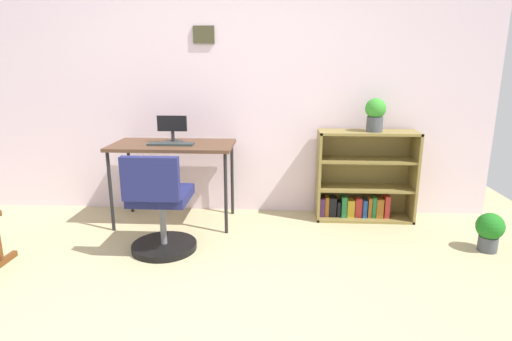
% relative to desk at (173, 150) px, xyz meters
% --- Properties ---
extents(ground_plane, '(6.24, 6.24, 0.00)m').
position_rel_desk_xyz_m(ground_plane, '(0.41, -1.73, -0.69)').
color(ground_plane, tan).
extents(wall_back, '(5.20, 0.12, 2.50)m').
position_rel_desk_xyz_m(wall_back, '(0.41, 0.42, 0.56)').
color(wall_back, silver).
rests_on(wall_back, ground_plane).
extents(desk, '(1.10, 0.57, 0.76)m').
position_rel_desk_xyz_m(desk, '(0.00, 0.00, 0.00)').
color(desk, '#513624').
rests_on(desk, ground_plane).
extents(monitor, '(0.27, 0.18, 0.25)m').
position_rel_desk_xyz_m(monitor, '(-0.01, 0.05, 0.18)').
color(monitor, '#262628').
rests_on(monitor, desk).
extents(keyboard, '(0.41, 0.11, 0.02)m').
position_rel_desk_xyz_m(keyboard, '(0.00, -0.07, 0.07)').
color(keyboard, '#2B3332').
rests_on(keyboard, desk).
extents(office_chair, '(0.52, 0.55, 0.82)m').
position_rel_desk_xyz_m(office_chair, '(0.05, -0.67, -0.34)').
color(office_chair, black).
rests_on(office_chair, ground_plane).
extents(bookshelf_low, '(0.91, 0.30, 0.86)m').
position_rel_desk_xyz_m(bookshelf_low, '(1.78, 0.23, -0.32)').
color(bookshelf_low, olive).
rests_on(bookshelf_low, ground_plane).
extents(potted_plant_on_shelf, '(0.19, 0.19, 0.30)m').
position_rel_desk_xyz_m(potted_plant_on_shelf, '(1.84, 0.17, 0.33)').
color(potted_plant_on_shelf, '#474C51').
rests_on(potted_plant_on_shelf, bookshelf_low).
extents(potted_plant_floor, '(0.21, 0.21, 0.32)m').
position_rel_desk_xyz_m(potted_plant_floor, '(2.65, -0.49, -0.52)').
color(potted_plant_floor, '#474C51').
rests_on(potted_plant_floor, ground_plane).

